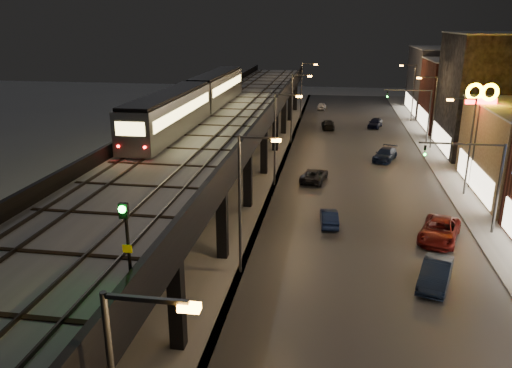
{
  "coord_description": "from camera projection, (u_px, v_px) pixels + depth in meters",
  "views": [
    {
      "loc": [
        4.74,
        -15.16,
        15.37
      ],
      "look_at": [
        -0.19,
        16.17,
        5.0
      ],
      "focal_mm": 35.0,
      "sensor_mm": 36.0,
      "label": 1
    }
  ],
  "objects": [
    {
      "name": "sidewalk_right",
      "position": [
        459.0,
        182.0,
        49.96
      ],
      "size": [
        4.0,
        120.0,
        0.14
      ],
      "primitive_type": "cube",
      "color": "#9FA1A8",
      "rests_on": "ground"
    },
    {
      "name": "streetlight_right_3",
      "position": [
        432.0,
        107.0,
        61.62
      ],
      "size": [
        2.56,
        0.28,
        9.0
      ],
      "color": "#38383A",
      "rests_on": "ground"
    },
    {
      "name": "car_onc_white",
      "position": [
        385.0,
        155.0,
        57.49
      ],
      "size": [
        3.48,
        5.24,
        1.41
      ],
      "primitive_type": "imported",
      "rotation": [
        0.0,
        0.0,
        -0.34
      ],
      "color": "black",
      "rests_on": "ground"
    },
    {
      "name": "traffic_light_rig_a",
      "position": [
        484.0,
        177.0,
        36.63
      ],
      "size": [
        6.1,
        0.34,
        7.0
      ],
      "color": "#38383A",
      "rests_on": "ground"
    },
    {
      "name": "elevated_viaduct",
      "position": [
        222.0,
        126.0,
        48.75
      ],
      "size": [
        9.0,
        100.0,
        6.3
      ],
      "color": "black",
      "rests_on": "ground"
    },
    {
      "name": "building_f",
      "position": [
        449.0,
        81.0,
        85.79
      ],
      "size": [
        12.2,
        16.2,
        11.16
      ],
      "color": "#3A3A42",
      "rests_on": "ground"
    },
    {
      "name": "car_mid_silver",
      "position": [
        314.0,
        175.0,
        50.0
      ],
      "size": [
        2.94,
        4.98,
        1.3
      ],
      "primitive_type": "imported",
      "rotation": [
        0.0,
        0.0,
        2.96
      ],
      "color": "black",
      "rests_on": "ground"
    },
    {
      "name": "viaduct_parapet_far",
      "position": [
        179.0,
        112.0,
        49.15
      ],
      "size": [
        0.3,
        100.0,
        1.1
      ],
      "primitive_type": "cube",
      "color": "black",
      "rests_on": "elevated_viaduct"
    },
    {
      "name": "car_onc_dark",
      "position": [
        439.0,
        231.0,
        36.47
      ],
      "size": [
        4.1,
        5.96,
        1.51
      ],
      "primitive_type": "imported",
      "rotation": [
        0.0,
        0.0,
        -0.32
      ],
      "color": "maroon",
      "rests_on": "ground"
    },
    {
      "name": "sign_mcdonalds",
      "position": [
        481.0,
        104.0,
        45.66
      ],
      "size": [
        2.99,
        0.61,
        10.05
      ],
      "color": "#38383A",
      "rests_on": "ground"
    },
    {
      "name": "car_near_white",
      "position": [
        329.0,
        218.0,
        39.24
      ],
      "size": [
        1.59,
        3.81,
        1.22
      ],
      "primitive_type": "imported",
      "rotation": [
        0.0,
        0.0,
        3.22
      ],
      "color": "#111E49",
      "rests_on": "ground"
    },
    {
      "name": "road_surface",
      "position": [
        358.0,
        177.0,
        51.45
      ],
      "size": [
        17.0,
        120.0,
        0.06
      ],
      "primitive_type": "cube",
      "color": "#46474D",
      "rests_on": "ground"
    },
    {
      "name": "streetlight_left_4",
      "position": [
        303.0,
        87.0,
        81.05
      ],
      "size": [
        2.57,
        0.28,
        9.0
      ],
      "color": "#38383A",
      "rests_on": "ground"
    },
    {
      "name": "car_far_white",
      "position": [
        322.0,
        106.0,
        90.99
      ],
      "size": [
        1.74,
        3.68,
        1.22
      ],
      "primitive_type": "imported",
      "rotation": [
        0.0,
        0.0,
        3.06
      ],
      "color": "white",
      "rests_on": "ground"
    },
    {
      "name": "streetlight_right_4",
      "position": [
        412.0,
        89.0,
        78.52
      ],
      "size": [
        2.56,
        0.28,
        9.0
      ],
      "color": "#38383A",
      "rests_on": "ground"
    },
    {
      "name": "building_d",
      "position": [
        499.0,
        95.0,
        59.03
      ],
      "size": [
        12.2,
        13.2,
        14.16
      ],
      "color": "black",
      "rests_on": "ground"
    },
    {
      "name": "viaduct_parapet_streetside",
      "position": [
        267.0,
        114.0,
        47.87
      ],
      "size": [
        0.3,
        100.0,
        1.1
      ],
      "primitive_type": "cube",
      "color": "black",
      "rests_on": "elevated_viaduct"
    },
    {
      "name": "streetlight_left_2",
      "position": [
        278.0,
        134.0,
        47.25
      ],
      "size": [
        2.57,
        0.28,
        9.0
      ],
      "color": "#38383A",
      "rests_on": "ground"
    },
    {
      "name": "rail_signal",
      "position": [
        126.0,
        227.0,
        16.98
      ],
      "size": [
        0.34,
        0.43,
        2.95
      ],
      "color": "black",
      "rests_on": "viaduct_trackbed"
    },
    {
      "name": "car_onc_silver",
      "position": [
        435.0,
        274.0,
        30.21
      ],
      "size": [
        2.93,
        4.88,
        1.52
      ],
      "primitive_type": "imported",
      "rotation": [
        0.0,
        0.0,
        -0.31
      ],
      "color": "black",
      "rests_on": "ground"
    },
    {
      "name": "streetlight_left_1",
      "position": [
        244.0,
        196.0,
        30.35
      ],
      "size": [
        2.57,
        0.28,
        9.0
      ],
      "color": "#38383A",
      "rests_on": "ground"
    },
    {
      "name": "subway_train",
      "position": [
        197.0,
        98.0,
        48.47
      ],
      "size": [
        2.76,
        33.18,
        3.3
      ],
      "color": "gray",
      "rests_on": "viaduct_trackbed"
    },
    {
      "name": "streetlight_left_3",
      "position": [
        294.0,
        104.0,
        64.15
      ],
      "size": [
        2.57,
        0.28,
        9.0
      ],
      "color": "#38383A",
      "rests_on": "ground"
    },
    {
      "name": "streetlight_right_2",
      "position": [
        468.0,
        140.0,
        44.72
      ],
      "size": [
        2.56,
        0.28,
        9.0
      ],
      "color": "#38383A",
      "rests_on": "ground"
    },
    {
      "name": "building_e",
      "position": [
        468.0,
        95.0,
        72.8
      ],
      "size": [
        12.2,
        12.2,
        10.16
      ],
      "color": "#50221D",
      "rests_on": "ground"
    },
    {
      "name": "car_mid_dark",
      "position": [
        328.0,
        125.0,
        74.53
      ],
      "size": [
        2.09,
        4.52,
        1.28
      ],
      "primitive_type": "imported",
      "rotation": [
        0.0,
        0.0,
        3.21
      ],
      "color": "black",
      "rests_on": "ground"
    },
    {
      "name": "traffic_light_rig_b",
      "position": [
        420.0,
        109.0,
        64.79
      ],
      "size": [
        6.1,
        0.34,
        7.0
      ],
      "color": "#38383A",
      "rests_on": "ground"
    },
    {
      "name": "viaduct_trackbed",
      "position": [
        222.0,
        118.0,
        48.63
      ],
      "size": [
        8.4,
        100.0,
        0.32
      ],
      "color": "#B2B7C1",
      "rests_on": "elevated_viaduct"
    },
    {
      "name": "car_onc_red",
      "position": [
        375.0,
        123.0,
        75.32
      ],
      "size": [
        2.71,
        4.47,
        1.42
      ],
      "primitive_type": "imported",
      "rotation": [
        0.0,
        0.0,
        -0.26
      ],
      "color": "black",
      "rests_on": "ground"
    },
    {
      "name": "under_viaduct_pavement",
      "position": [
        230.0,
        172.0,
        53.45
      ],
      "size": [
        11.0,
        120.0,
        0.06
      ],
      "primitive_type": "cube",
      "color": "#9FA1A8",
      "rests_on": "ground"
    }
  ]
}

